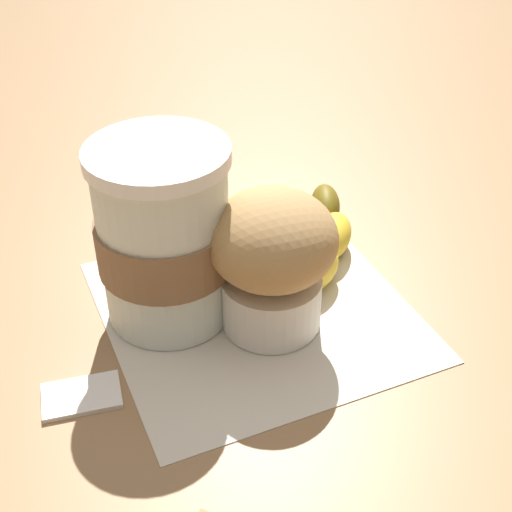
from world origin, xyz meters
name	(u,v)px	position (x,y,z in m)	size (l,w,h in m)	color
ground_plane	(256,310)	(0.00, 0.00, 0.00)	(3.00, 3.00, 0.00)	#936D47
paper_napkin	(256,309)	(0.00, 0.00, 0.00)	(0.22, 0.22, 0.00)	beige
coffee_cup	(164,236)	(-0.05, 0.04, 0.07)	(0.10, 0.10, 0.13)	silver
muffin	(275,255)	(0.00, -0.02, 0.06)	(0.09, 0.09, 0.11)	white
banana	(326,236)	(0.09, 0.02, 0.02)	(0.12, 0.11, 0.03)	gold
sugar_packet	(82,395)	(-0.14, 0.00, 0.00)	(0.05, 0.03, 0.01)	white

